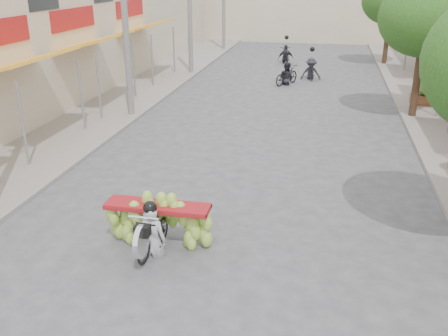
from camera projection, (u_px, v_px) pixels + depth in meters
sidewalk_left at (123, 96)px, 22.70m from camera, size 4.00×60.00×0.12m
shophouse_row_left at (1, 29)px, 21.62m from camera, size 9.77×40.00×6.00m
utility_pole_mid at (124, 10)px, 18.20m from camera, size 0.60×0.24×8.00m
street_tree_mid at (426, 18)px, 18.09m from camera, size 3.40×3.40×5.25m
street_tree_far at (391, 0)px, 29.02m from camera, size 3.40×3.40×5.25m
produce_crate_far at (427, 90)px, 20.89m from camera, size 1.20×0.88×1.16m
banana_motorbike at (155, 220)px, 10.09m from camera, size 2.20×1.74×1.98m
pedestrian at (419, 83)px, 20.99m from camera, size 0.95×0.86×1.65m
bg_motorbike_a at (287, 70)px, 24.98m from camera, size 1.37×1.79×1.95m
bg_motorbike_b at (311, 63)px, 26.11m from camera, size 1.14×1.69×1.95m
bg_motorbike_c at (286, 50)px, 30.73m from camera, size 1.06×1.75×1.95m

